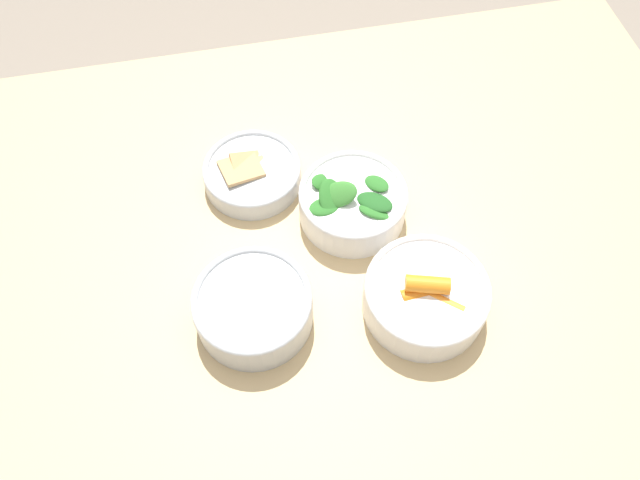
% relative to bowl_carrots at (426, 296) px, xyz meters
% --- Properties ---
extents(ground_plane, '(10.00, 10.00, 0.00)m').
position_rel_bowl_carrots_xyz_m(ground_plane, '(0.06, -0.09, -0.76)').
color(ground_plane, gray).
extents(dining_table, '(1.17, 0.96, 0.72)m').
position_rel_bowl_carrots_xyz_m(dining_table, '(0.06, -0.09, -0.13)').
color(dining_table, tan).
rests_on(dining_table, ground_plane).
extents(bowl_carrots, '(0.17, 0.17, 0.07)m').
position_rel_bowl_carrots_xyz_m(bowl_carrots, '(0.00, 0.00, 0.00)').
color(bowl_carrots, white).
rests_on(bowl_carrots, dining_table).
extents(bowl_greens, '(0.16, 0.16, 0.09)m').
position_rel_bowl_carrots_xyz_m(bowl_greens, '(0.06, -0.17, 0.00)').
color(bowl_greens, white).
rests_on(bowl_greens, dining_table).
extents(bowl_beans_hotdog, '(0.16, 0.16, 0.06)m').
position_rel_bowl_carrots_xyz_m(bowl_beans_hotdog, '(0.23, -0.03, -0.00)').
color(bowl_beans_hotdog, silver).
rests_on(bowl_beans_hotdog, dining_table).
extents(bowl_cookies, '(0.15, 0.15, 0.04)m').
position_rel_bowl_carrots_xyz_m(bowl_cookies, '(0.20, -0.26, -0.01)').
color(bowl_cookies, silver).
rests_on(bowl_cookies, dining_table).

